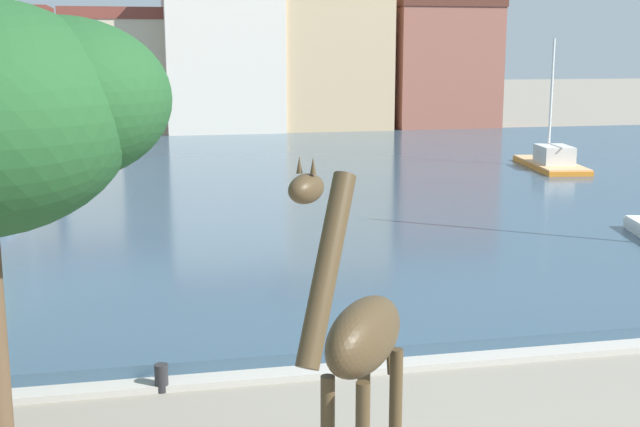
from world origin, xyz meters
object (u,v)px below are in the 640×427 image
Objects in this scene: sailboat_red at (25,143)px; sailboat_orange at (548,164)px; giraffe_statue at (359,348)px; mooring_bollard at (161,378)px.

sailboat_orange is at bearing -28.18° from sailboat_red.
sailboat_red is (-9.05, 41.76, -1.91)m from giraffe_statue.
sailboat_orange is at bearing 50.00° from mooring_bollard.
mooring_bollard is (-19.06, -22.72, -0.23)m from sailboat_orange.
sailboat_red reaches higher than giraffe_statue.
sailboat_red reaches higher than sailboat_orange.
sailboat_red is 29.37m from sailboat_orange.
mooring_bollard is (-2.22, 5.18, -2.27)m from giraffe_statue.
sailboat_orange is 13.72× the size of mooring_bollard.
giraffe_statue is at bearing -77.77° from sailboat_red.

